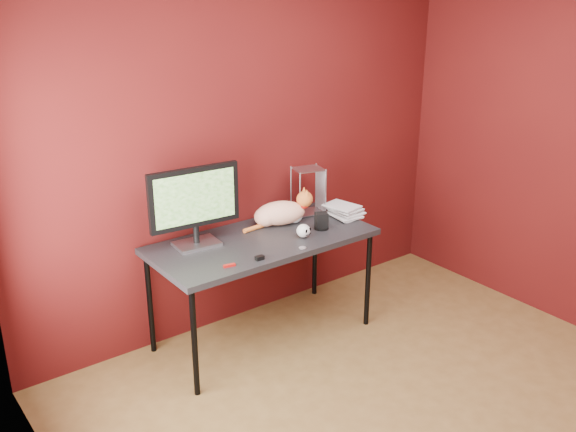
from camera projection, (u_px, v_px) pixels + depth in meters
room at (449, 185)px, 3.06m from camera, size 3.52×3.52×2.61m
desk at (262, 245)px, 4.27m from camera, size 1.50×0.70×0.75m
monitor at (195, 203)px, 4.04m from camera, size 0.61×0.22×0.52m
cat at (281, 213)px, 4.46m from camera, size 0.52×0.30×0.25m
skull_mug at (303, 231)px, 4.25m from camera, size 0.09×0.10×0.09m
speaker at (321, 221)px, 4.39m from camera, size 0.10×0.10×0.12m
book_stack at (336, 154)px, 4.43m from camera, size 0.22×0.27×0.96m
wire_rack at (308, 191)px, 4.64m from camera, size 0.23×0.21×0.35m
pocket_knife at (229, 265)px, 3.84m from camera, size 0.08×0.03×0.01m
black_gadget at (260, 258)px, 3.93m from camera, size 0.05×0.03×0.03m
washer at (303, 248)px, 4.10m from camera, size 0.05×0.05×0.00m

